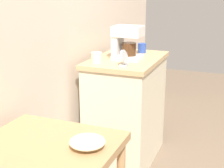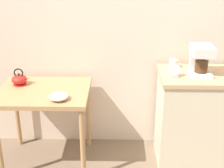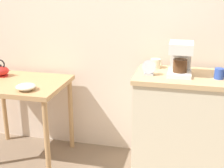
{
  "view_description": "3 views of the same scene",
  "coord_description": "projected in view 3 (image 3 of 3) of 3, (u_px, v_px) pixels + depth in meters",
  "views": [
    {
      "loc": [
        -1.76,
        -0.79,
        1.45
      ],
      "look_at": [
        0.07,
        -0.06,
        0.86
      ],
      "focal_mm": 52.72,
      "sensor_mm": 36.0,
      "label": 1
    },
    {
      "loc": [
        -0.07,
        -2.65,
        1.95
      ],
      "look_at": [
        -0.12,
        -0.02,
        0.82
      ],
      "focal_mm": 52.89,
      "sensor_mm": 36.0,
      "label": 2
    },
    {
      "loc": [
        0.68,
        -2.4,
        1.6
      ],
      "look_at": [
        0.12,
        -0.07,
        0.81
      ],
      "focal_mm": 50.78,
      "sensor_mm": 36.0,
      "label": 3
    }
  ],
  "objects": [
    {
      "name": "ground_plane",
      "position": [
        100.0,
        166.0,
        2.86
      ],
      "size": [
        8.0,
        8.0,
        0.0
      ],
      "primitive_type": "plane",
      "color": "#7A6651"
    },
    {
      "name": "coffee_maker",
      "position": [
        181.0,
        57.0,
        2.46
      ],
      "size": [
        0.18,
        0.22,
        0.26
      ],
      "color": "white",
      "rests_on": "kitchen_counter"
    },
    {
      "name": "teakettle",
      "position": [
        1.0,
        71.0,
        2.94
      ],
      "size": [
        0.17,
        0.14,
        0.16
      ],
      "color": "red",
      "rests_on": "wooden_table"
    },
    {
      "name": "mug_small_cream",
      "position": [
        156.0,
        63.0,
        2.68
      ],
      "size": [
        0.09,
        0.08,
        0.08
      ],
      "color": "beige",
      "rests_on": "kitchen_counter"
    },
    {
      "name": "kitchen_counter",
      "position": [
        181.0,
        126.0,
        2.63
      ],
      "size": [
        0.78,
        0.51,
        0.89
      ],
      "color": "beige",
      "rests_on": "ground_plane"
    },
    {
      "name": "mug_blue",
      "position": [
        220.0,
        74.0,
        2.38
      ],
      "size": [
        0.08,
        0.07,
        0.08
      ],
      "color": "#2D4CAD",
      "rests_on": "kitchen_counter"
    },
    {
      "name": "table_clock",
      "position": [
        149.0,
        69.0,
        2.47
      ],
      "size": [
        0.11,
        0.05,
        0.12
      ],
      "color": "#B2B5BA",
      "rests_on": "kitchen_counter"
    },
    {
      "name": "wooden_table",
      "position": [
        20.0,
        92.0,
        2.82
      ],
      "size": [
        0.8,
        0.64,
        0.75
      ],
      "color": "tan",
      "rests_on": "ground_plane"
    },
    {
      "name": "back_wall",
      "position": [
        122.0,
        4.0,
        2.8
      ],
      "size": [
        4.4,
        0.1,
        2.8
      ],
      "primitive_type": "cube",
      "color": "beige",
      "rests_on": "ground_plane"
    },
    {
      "name": "bowl_stoneware",
      "position": [
        26.0,
        87.0,
        2.57
      ],
      "size": [
        0.16,
        0.16,
        0.05
      ],
      "color": "beige",
      "rests_on": "wooden_table"
    }
  ]
}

